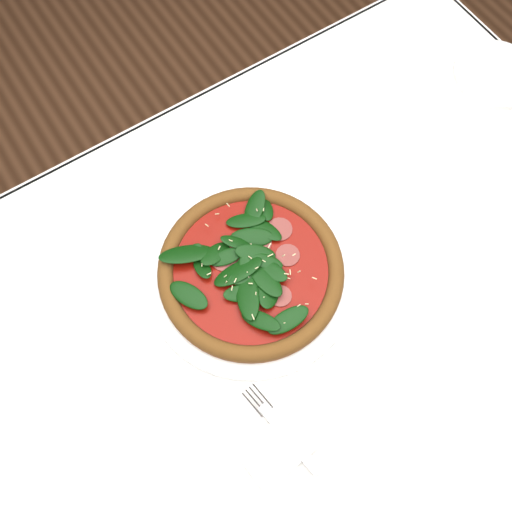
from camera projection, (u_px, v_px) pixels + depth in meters
ground at (272, 402)px, 1.49m from camera, size 6.00×6.00×0.00m
dining_table at (282, 337)px, 0.89m from camera, size 1.21×0.81×0.75m
plate at (251, 274)px, 0.82m from camera, size 0.31×0.31×0.01m
pizza at (251, 269)px, 0.80m from camera, size 0.33×0.33×0.03m
napkin at (289, 439)px, 0.73m from camera, size 0.14×0.07×0.01m
fork at (277, 423)px, 0.73m from camera, size 0.04×0.14×0.00m
saucer_far at (496, 74)px, 0.96m from camera, size 0.14×0.14×0.01m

